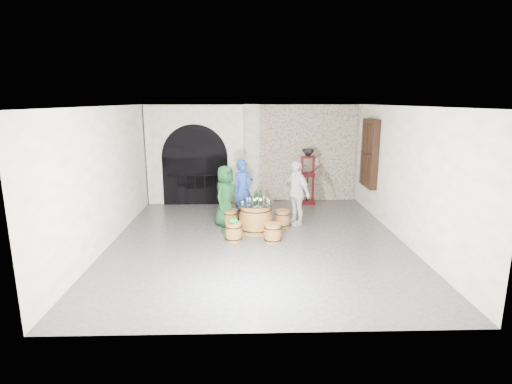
{
  "coord_description": "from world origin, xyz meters",
  "views": [
    {
      "loc": [
        -0.29,
        -9.23,
        3.33
      ],
      "look_at": [
        -0.02,
        0.66,
        1.05
      ],
      "focal_mm": 28.0,
      "sensor_mm": 36.0,
      "label": 1
    }
  ],
  "objects_px": {
    "barrel_stool_near_left": "(234,232)",
    "person_green": "(226,196)",
    "barrel_stool_right": "(282,219)",
    "wine_bottle_left": "(255,198)",
    "wine_bottle_right": "(257,197)",
    "barrel_stool_far": "(245,215)",
    "corking_press": "(308,172)",
    "person_white": "(296,193)",
    "barrel_stool_near_right": "(273,233)",
    "barrel_stool_left": "(230,218)",
    "person_blue": "(243,191)",
    "side_barrel": "(238,195)",
    "wine_bottle_center": "(261,198)",
    "barrel_table": "(256,218)"
  },
  "relations": [
    {
      "from": "barrel_stool_near_left",
      "to": "person_blue",
      "type": "xyz_separation_m",
      "value": [
        0.23,
        1.63,
        0.65
      ]
    },
    {
      "from": "barrel_stool_left",
      "to": "person_blue",
      "type": "bearing_deg",
      "value": 53.12
    },
    {
      "from": "side_barrel",
      "to": "corking_press",
      "type": "bearing_deg",
      "value": 1.22
    },
    {
      "from": "wine_bottle_left",
      "to": "wine_bottle_right",
      "type": "relative_size",
      "value": 1.0
    },
    {
      "from": "barrel_stool_far",
      "to": "person_white",
      "type": "relative_size",
      "value": 0.26
    },
    {
      "from": "barrel_stool_right",
      "to": "wine_bottle_right",
      "type": "distance_m",
      "value": 1.03
    },
    {
      "from": "wine_bottle_right",
      "to": "corking_press",
      "type": "distance_m",
      "value": 3.27
    },
    {
      "from": "barrel_stool_left",
      "to": "wine_bottle_center",
      "type": "relative_size",
      "value": 1.4
    },
    {
      "from": "wine_bottle_left",
      "to": "wine_bottle_right",
      "type": "xyz_separation_m",
      "value": [
        0.05,
        0.14,
        0.0
      ]
    },
    {
      "from": "barrel_stool_near_left",
      "to": "person_white",
      "type": "relative_size",
      "value": 0.26
    },
    {
      "from": "person_blue",
      "to": "person_white",
      "type": "bearing_deg",
      "value": -42.87
    },
    {
      "from": "corking_press",
      "to": "barrel_stool_far",
      "type": "bearing_deg",
      "value": -137.74
    },
    {
      "from": "wine_bottle_left",
      "to": "corking_press",
      "type": "xyz_separation_m",
      "value": [
        1.79,
        2.9,
        0.14
      ]
    },
    {
      "from": "barrel_stool_left",
      "to": "person_white",
      "type": "bearing_deg",
      "value": 4.55
    },
    {
      "from": "person_green",
      "to": "side_barrel",
      "type": "xyz_separation_m",
      "value": [
        0.29,
        2.2,
        -0.49
      ]
    },
    {
      "from": "barrel_table",
      "to": "barrel_stool_far",
      "type": "distance_m",
      "value": 0.86
    },
    {
      "from": "barrel_stool_far",
      "to": "person_blue",
      "type": "height_order",
      "value": "person_blue"
    },
    {
      "from": "wine_bottle_right",
      "to": "corking_press",
      "type": "xyz_separation_m",
      "value": [
        1.74,
        2.76,
        0.14
      ]
    },
    {
      "from": "barrel_stool_right",
      "to": "barrel_stool_near_right",
      "type": "distance_m",
      "value": 1.23
    },
    {
      "from": "barrel_table",
      "to": "corking_press",
      "type": "distance_m",
      "value": 3.43
    },
    {
      "from": "barrel_stool_near_right",
      "to": "barrel_stool_near_left",
      "type": "xyz_separation_m",
      "value": [
        -0.94,
        0.11,
        0.0
      ]
    },
    {
      "from": "barrel_stool_left",
      "to": "side_barrel",
      "type": "relative_size",
      "value": 0.68
    },
    {
      "from": "barrel_stool_right",
      "to": "person_green",
      "type": "relative_size",
      "value": 0.28
    },
    {
      "from": "person_white",
      "to": "barrel_stool_near_right",
      "type": "bearing_deg",
      "value": -58.6
    },
    {
      "from": "barrel_stool_near_left",
      "to": "person_green",
      "type": "height_order",
      "value": "person_green"
    },
    {
      "from": "wine_bottle_right",
      "to": "barrel_table",
      "type": "bearing_deg",
      "value": -107.47
    },
    {
      "from": "barrel_stool_right",
      "to": "barrel_stool_near_left",
      "type": "distance_m",
      "value": 1.67
    },
    {
      "from": "person_blue",
      "to": "wine_bottle_center",
      "type": "relative_size",
      "value": 5.38
    },
    {
      "from": "barrel_table",
      "to": "wine_bottle_left",
      "type": "bearing_deg",
      "value": -117.19
    },
    {
      "from": "barrel_stool_left",
      "to": "person_blue",
      "type": "height_order",
      "value": "person_blue"
    },
    {
      "from": "person_white",
      "to": "corking_press",
      "type": "distance_m",
      "value": 2.3
    },
    {
      "from": "wine_bottle_right",
      "to": "person_white",
      "type": "bearing_deg",
      "value": 27.48
    },
    {
      "from": "barrel_stool_left",
      "to": "corking_press",
      "type": "bearing_deg",
      "value": 43.83
    },
    {
      "from": "barrel_stool_near_right",
      "to": "person_white",
      "type": "distance_m",
      "value": 1.71
    },
    {
      "from": "barrel_stool_near_left",
      "to": "person_white",
      "type": "xyz_separation_m",
      "value": [
        1.67,
        1.3,
        0.66
      ]
    },
    {
      "from": "barrel_stool_near_right",
      "to": "side_barrel",
      "type": "height_order",
      "value": "side_barrel"
    },
    {
      "from": "wine_bottle_center",
      "to": "person_green",
      "type": "bearing_deg",
      "value": 145.25
    },
    {
      "from": "barrel_stool_left",
      "to": "barrel_stool_near_right",
      "type": "relative_size",
      "value": 1.0
    },
    {
      "from": "barrel_table",
      "to": "barrel_stool_far",
      "type": "bearing_deg",
      "value": 107.99
    },
    {
      "from": "side_barrel",
      "to": "person_blue",
      "type": "bearing_deg",
      "value": -84.18
    },
    {
      "from": "barrel_stool_near_right",
      "to": "person_green",
      "type": "bearing_deg",
      "value": 131.04
    },
    {
      "from": "barrel_stool_near_right",
      "to": "barrel_stool_near_left",
      "type": "distance_m",
      "value": 0.95
    },
    {
      "from": "barrel_stool_far",
      "to": "wine_bottle_left",
      "type": "bearing_deg",
      "value": -74.3
    },
    {
      "from": "barrel_stool_far",
      "to": "barrel_stool_near_left",
      "type": "bearing_deg",
      "value": -101.28
    },
    {
      "from": "barrel_stool_far",
      "to": "side_barrel",
      "type": "distance_m",
      "value": 2.02
    },
    {
      "from": "person_green",
      "to": "wine_bottle_left",
      "type": "distance_m",
      "value": 1.02
    },
    {
      "from": "person_white",
      "to": "wine_bottle_left",
      "type": "relative_size",
      "value": 5.43
    },
    {
      "from": "barrel_stool_far",
      "to": "corking_press",
      "type": "bearing_deg",
      "value": 45.33
    },
    {
      "from": "person_green",
      "to": "wine_bottle_right",
      "type": "height_order",
      "value": "person_green"
    },
    {
      "from": "person_green",
      "to": "corking_press",
      "type": "relative_size",
      "value": 0.91
    }
  ]
}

